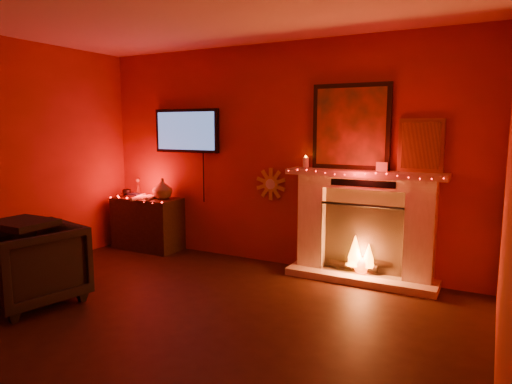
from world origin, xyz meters
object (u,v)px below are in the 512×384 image
(fireplace, at_px, (363,216))
(armchair, at_px, (30,265))
(tv, at_px, (187,131))
(sunburst_clock, at_px, (271,184))
(console_table, at_px, (148,221))

(fireplace, relative_size, armchair, 2.56)
(tv, relative_size, sunburst_clock, 3.10)
(fireplace, bearing_deg, console_table, -177.56)
(sunburst_clock, relative_size, armchair, 0.47)
(tv, relative_size, armchair, 1.46)
(fireplace, relative_size, tv, 1.76)
(console_table, bearing_deg, sunburst_clock, 6.92)
(console_table, bearing_deg, fireplace, 2.44)
(armchair, bearing_deg, fireplace, 52.91)
(fireplace, bearing_deg, armchair, -139.69)
(tv, distance_m, console_table, 1.38)
(fireplace, distance_m, armchair, 3.46)
(sunburst_clock, xyz_separation_m, armchair, (-1.44, -2.32, -0.61))
(console_table, xyz_separation_m, armchair, (0.37, -2.10, -0.01))
(tv, bearing_deg, fireplace, -1.50)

